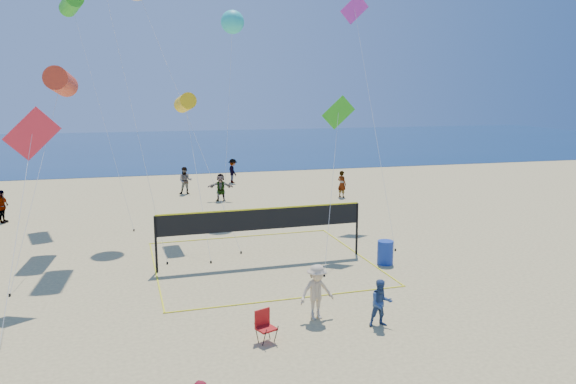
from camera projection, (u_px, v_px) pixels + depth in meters
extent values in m
cube|color=navy|center=(165.00, 146.00, 72.33)|extent=(140.00, 50.00, 0.03)
imported|color=#304A79|center=(381.00, 303.00, 17.66)|extent=(0.79, 0.64, 1.52)
imported|color=#D5B98E|center=(317.00, 292.00, 18.18)|extent=(1.29, 0.88, 1.84)
imported|color=gray|center=(2.00, 207.00, 31.14)|extent=(0.81, 1.18, 1.86)
imported|color=gray|center=(221.00, 187.00, 37.20)|extent=(1.78, 0.92, 1.83)
imported|color=gray|center=(342.00, 184.00, 38.46)|extent=(0.73, 0.80, 1.84)
imported|color=gray|center=(185.00, 181.00, 39.57)|extent=(1.09, 0.93, 1.94)
imported|color=gray|center=(233.00, 171.00, 44.26)|extent=(0.89, 1.33, 1.91)
cube|color=red|center=(266.00, 329.00, 16.56)|extent=(0.67, 0.64, 0.06)
cube|color=red|center=(262.00, 317.00, 16.67)|extent=(0.50, 0.25, 0.52)
cylinder|color=black|center=(264.00, 339.00, 16.32)|extent=(0.13, 0.26, 0.68)
cylinder|color=black|center=(257.00, 334.00, 16.62)|extent=(0.13, 0.26, 0.68)
cylinder|color=black|center=(276.00, 335.00, 16.57)|extent=(0.13, 0.26, 0.68)
cylinder|color=black|center=(268.00, 331.00, 16.87)|extent=(0.13, 0.26, 0.68)
cylinder|color=#173598|center=(385.00, 252.00, 23.94)|extent=(0.86, 0.86, 1.02)
cylinder|color=black|center=(156.00, 244.00, 22.73)|extent=(0.10, 0.10, 2.36)
cylinder|color=black|center=(357.00, 229.00, 25.23)|extent=(0.10, 0.10, 2.36)
cube|color=black|center=(261.00, 220.00, 23.84)|extent=(8.83, 0.42, 0.88)
cube|color=yellow|center=(261.00, 209.00, 23.76)|extent=(8.83, 0.43, 0.06)
cube|color=yellow|center=(292.00, 299.00, 20.03)|extent=(9.03, 0.45, 0.02)
cube|color=yellow|center=(241.00, 237.00, 28.35)|extent=(9.03, 0.45, 0.02)
cylinder|color=red|center=(61.00, 82.00, 25.74)|extent=(1.24, 2.65, 1.41)
cylinder|color=silver|center=(38.00, 176.00, 23.01)|extent=(1.38, 6.86, 7.65)
cylinder|color=black|center=(10.00, 295.00, 20.29)|extent=(0.08, 0.08, 0.10)
cylinder|color=silver|center=(130.00, 101.00, 24.54)|extent=(2.50, 4.46, 13.63)
cylinder|color=black|center=(167.00, 263.00, 23.97)|extent=(0.08, 0.08, 0.10)
cylinder|color=yellow|center=(185.00, 103.00, 27.47)|extent=(1.02, 1.99, 1.04)
cylinder|color=silver|center=(197.00, 177.00, 25.80)|extent=(0.56, 4.94, 6.66)
cylinder|color=black|center=(211.00, 262.00, 24.13)|extent=(0.08, 0.08, 0.10)
cube|color=#F62839|center=(32.00, 134.00, 19.50)|extent=(1.92, 0.30, 1.91)
cylinder|color=silver|center=(17.00, 236.00, 17.26)|extent=(0.34, 5.76, 5.82)
cube|color=green|center=(338.00, 113.00, 25.23)|extent=(1.57, 0.25, 1.55)
cylinder|color=silver|center=(332.00, 189.00, 23.83)|extent=(1.80, 3.72, 6.29)
cylinder|color=black|center=(324.00, 275.00, 22.43)|extent=(0.08, 0.08, 0.10)
cube|color=#C431B4|center=(354.00, 9.00, 31.33)|extent=(1.71, 0.26, 1.69)
cylinder|color=silver|center=(373.00, 118.00, 28.63)|extent=(0.68, 7.76, 11.72)
cylinder|color=black|center=(395.00, 250.00, 25.94)|extent=(0.08, 0.08, 0.10)
cylinder|color=silver|center=(186.00, 113.00, 26.85)|extent=(4.14, 6.22, 12.42)
cylinder|color=black|center=(241.00, 252.00, 25.53)|extent=(0.08, 0.08, 0.10)
sphere|color=#2DD2C6|center=(232.00, 22.00, 32.14)|extent=(1.54, 1.54, 1.34)
cylinder|color=silver|center=(228.00, 121.00, 31.12)|extent=(1.33, 3.97, 11.09)
cylinder|color=black|center=(223.00, 227.00, 30.09)|extent=(0.08, 0.08, 0.10)
cylinder|color=green|center=(71.00, 3.00, 31.11)|extent=(1.62, 2.51, 1.27)
cylinder|color=silver|center=(102.00, 114.00, 30.31)|extent=(2.88, 4.73, 11.99)
cylinder|color=black|center=(134.00, 230.00, 29.51)|extent=(0.08, 0.08, 0.10)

